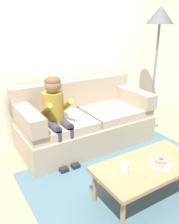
# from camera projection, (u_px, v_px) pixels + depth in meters

# --- Properties ---
(ground) EXTENTS (10.00, 10.00, 0.00)m
(ground) POSITION_uv_depth(u_px,v_px,m) (120.00, 169.00, 2.97)
(ground) COLOR #9E896B
(wall_back) EXTENTS (8.00, 0.10, 2.80)m
(wall_back) POSITION_uv_depth(u_px,v_px,m) (66.00, 44.00, 3.58)
(wall_back) COLOR silver
(wall_back) RESTS_ON ground
(area_rug) EXTENTS (2.33, 1.68, 0.01)m
(area_rug) POSITION_uv_depth(u_px,v_px,m) (133.00, 180.00, 2.77)
(area_rug) COLOR #476675
(area_rug) RESTS_ON ground
(couch) EXTENTS (1.90, 0.90, 0.90)m
(couch) POSITION_uv_depth(u_px,v_px,m) (84.00, 122.00, 3.51)
(couch) COLOR tan
(couch) RESTS_ON ground
(coffee_table) EXTENTS (1.10, 0.56, 0.39)m
(coffee_table) POSITION_uv_depth(u_px,v_px,m) (148.00, 168.00, 2.39)
(coffee_table) COLOR #937551
(coffee_table) RESTS_ON ground
(person_child) EXTENTS (0.34, 0.58, 1.10)m
(person_child) POSITION_uv_depth(u_px,v_px,m) (56.00, 111.00, 2.97)
(person_child) COLOR olive
(person_child) RESTS_ON ground
(plate) EXTENTS (0.21, 0.21, 0.01)m
(plate) POSITION_uv_depth(u_px,v_px,m) (160.00, 165.00, 2.36)
(plate) COLOR white
(plate) RESTS_ON coffee_table
(donut) EXTENTS (0.16, 0.16, 0.04)m
(donut) POSITION_uv_depth(u_px,v_px,m) (161.00, 163.00, 2.35)
(donut) COLOR tan
(donut) RESTS_ON plate
(donut_second) EXTENTS (0.17, 0.17, 0.04)m
(donut_second) POSITION_uv_depth(u_px,v_px,m) (161.00, 159.00, 2.33)
(donut_second) COLOR pink
(donut_second) RESTS_ON donut
(mug) EXTENTS (0.08, 0.08, 0.09)m
(mug) POSITION_uv_depth(u_px,v_px,m) (124.00, 167.00, 2.26)
(mug) COLOR silver
(mug) RESTS_ON coffee_table
(toy_controller) EXTENTS (0.23, 0.09, 0.05)m
(toy_controller) POSITION_uv_depth(u_px,v_px,m) (150.00, 149.00, 3.38)
(toy_controller) COLOR gold
(toy_controller) RESTS_ON ground
(floor_lamp) EXTENTS (0.42, 0.42, 1.93)m
(floor_lamp) POSITION_uv_depth(u_px,v_px,m) (160.00, 24.00, 3.66)
(floor_lamp) COLOR slate
(floor_lamp) RESTS_ON ground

